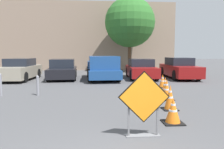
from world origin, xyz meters
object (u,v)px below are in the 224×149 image
traffic_cone_nearest (173,111)px  bollard_nearest (38,85)px  traffic_cone_fifth (163,81)px  traffic_cone_second (170,98)px  pickup_truck (103,69)px  road_closed_sign (144,102)px  parked_car_second (63,70)px  parked_car_fourth (179,68)px  bollard_second (1,84)px  parked_car_nearest (20,70)px  traffic_cone_fourth (165,85)px  traffic_cone_third (167,90)px  parked_car_third (141,69)px

traffic_cone_nearest → bollard_nearest: (-4.54, 4.14, 0.13)m
traffic_cone_fifth → bollard_nearest: bearing=-164.3°
traffic_cone_second → pickup_truck: size_ratio=0.16×
road_closed_sign → parked_car_second: bearing=106.8°
traffic_cone_second → bollard_nearest: size_ratio=0.94×
traffic_cone_second → parked_car_fourth: size_ratio=0.17×
bollard_second → parked_car_fourth: bearing=29.6°
road_closed_sign → parked_car_nearest: 12.26m
traffic_cone_nearest → traffic_cone_second: (0.39, 1.36, 0.07)m
road_closed_sign → traffic_cone_fourth: (2.22, 5.26, -0.43)m
road_closed_sign → parked_car_fourth: parked_car_fourth is taller
parked_car_fourth → bollard_nearest: (-8.63, -5.79, -0.24)m
traffic_cone_fourth → parked_car_nearest: parked_car_nearest is taller
traffic_cone_third → parked_car_third: parked_car_third is taller
parked_car_nearest → parked_car_fourth: bearing=-176.1°
bollard_nearest → road_closed_sign: bearing=-54.6°
traffic_cone_nearest → pickup_truck: pickup_truck is taller
parked_car_second → pickup_truck: size_ratio=0.81×
parked_car_second → bollard_second: 6.29m
traffic_cone_nearest → parked_car_third: parked_car_third is taller
road_closed_sign → parked_car_fourth: (5.08, 10.80, -0.09)m
traffic_cone_nearest → traffic_cone_fifth: traffic_cone_fifth is taller
traffic_cone_third → traffic_cone_fourth: bearing=73.6°
road_closed_sign → traffic_cone_fifth: 7.21m
pickup_truck → parked_car_fourth: (5.60, 0.48, -0.04)m
traffic_cone_third → pickup_truck: pickup_truck is taller
traffic_cone_second → parked_car_second: 10.01m
bollard_nearest → bollard_second: 1.56m
road_closed_sign → traffic_cone_third: size_ratio=1.82×
parked_car_third → parked_car_nearest: bearing=4.2°
parked_car_nearest → road_closed_sign: bearing=123.0°
road_closed_sign → traffic_cone_nearest: (0.99, 0.87, -0.46)m
parked_car_second → bollard_second: bearing=70.0°
traffic_cone_fifth → bollard_second: size_ratio=0.70×
traffic_cone_nearest → parked_car_nearest: size_ratio=0.16×
parked_car_nearest → parked_car_third: bearing=-175.2°
traffic_cone_fifth → parked_car_second: 7.32m
traffic_cone_third → bollard_nearest: bearing=166.5°
traffic_cone_second → parked_car_second: parked_car_second is taller
parked_car_nearest → parked_car_second: parked_car_nearest is taller
pickup_truck → bollard_second: bearing=46.5°
traffic_cone_nearest → parked_car_nearest: 12.08m
bollard_nearest → bollard_second: bearing=180.0°
traffic_cone_nearest → traffic_cone_fifth: 6.07m
traffic_cone_second → parked_car_nearest: bearing=131.9°
pickup_truck → bollard_nearest: size_ratio=5.89×
road_closed_sign → traffic_cone_nearest: size_ratio=2.17×
traffic_cone_nearest → pickup_truck: bearing=99.1°
parked_car_third → traffic_cone_third: bearing=88.3°
traffic_cone_nearest → parked_car_fourth: (4.09, 9.93, 0.37)m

